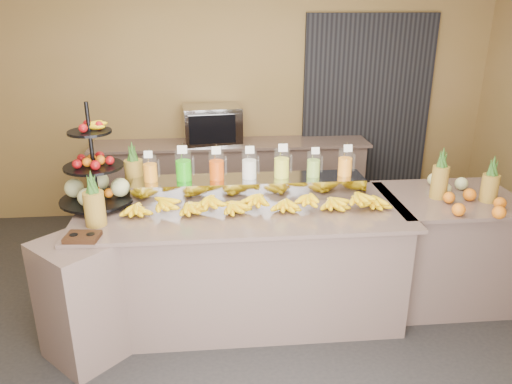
{
  "coord_description": "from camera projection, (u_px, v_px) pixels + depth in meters",
  "views": [
    {
      "loc": [
        -0.22,
        -3.2,
        2.4
      ],
      "look_at": [
        0.1,
        0.3,
        1.06
      ],
      "focal_mm": 35.0,
      "sensor_mm": 36.0,
      "label": 1
    }
  ],
  "objects": [
    {
      "name": "pineapple_left_a",
      "position": [
        94.0,
        205.0,
        3.47
      ],
      "size": [
        0.15,
        0.15,
        0.41
      ],
      "rotation": [
        0.0,
        0.0,
        -0.12
      ],
      "color": "brown",
      "rests_on": "buffet_counter"
    },
    {
      "name": "room_envelope",
      "position": [
        261.0,
        74.0,
        3.93
      ],
      "size": [
        6.04,
        5.02,
        2.82
      ],
      "color": "olive",
      "rests_on": "ground"
    },
    {
      "name": "juice_pitcher_orange_b",
      "position": [
        217.0,
        167.0,
        3.95
      ],
      "size": [
        0.12,
        0.13,
        0.29
      ],
      "color": "silver",
      "rests_on": "pitcher_tray"
    },
    {
      "name": "juice_pitcher_lemon",
      "position": [
        282.0,
        165.0,
        3.99
      ],
      "size": [
        0.13,
        0.13,
        0.3
      ],
      "color": "silver",
      "rests_on": "pitcher_tray"
    },
    {
      "name": "juice_pitcher_orange_a",
      "position": [
        150.0,
        170.0,
        3.91
      ],
      "size": [
        0.11,
        0.12,
        0.27
      ],
      "color": "silver",
      "rests_on": "pitcher_tray"
    },
    {
      "name": "pineapple_left_b",
      "position": [
        134.0,
        173.0,
        4.07
      ],
      "size": [
        0.15,
        0.15,
        0.44
      ],
      "rotation": [
        0.0,
        0.0,
        -0.11
      ],
      "color": "brown",
      "rests_on": "buffet_counter"
    },
    {
      "name": "pitcher_tray",
      "position": [
        249.0,
        187.0,
        4.03
      ],
      "size": [
        1.85,
        0.3,
        0.15
      ],
      "primitive_type": "cube",
      "color": "gray",
      "rests_on": "buffet_counter"
    },
    {
      "name": "right_counter",
      "position": [
        444.0,
        248.0,
        4.2
      ],
      "size": [
        1.08,
        0.88,
        0.93
      ],
      "color": "gray",
      "rests_on": "ground"
    },
    {
      "name": "juice_pitcher_green",
      "position": [
        184.0,
        167.0,
        3.93
      ],
      "size": [
        0.13,
        0.13,
        0.31
      ],
      "color": "silver",
      "rests_on": "pitcher_tray"
    },
    {
      "name": "back_ledge",
      "position": [
        232.0,
        181.0,
        5.77
      ],
      "size": [
        3.1,
        0.55,
        0.93
      ],
      "color": "gray",
      "rests_on": "ground"
    },
    {
      "name": "juice_pitcher_lime",
      "position": [
        313.0,
        166.0,
        4.02
      ],
      "size": [
        0.11,
        0.11,
        0.27
      ],
      "color": "silver",
      "rests_on": "pitcher_tray"
    },
    {
      "name": "fruit_stand",
      "position": [
        100.0,
        179.0,
        3.81
      ],
      "size": [
        0.69,
        0.69,
        0.8
      ],
      "rotation": [
        0.0,
        0.0,
        0.25
      ],
      "color": "black",
      "rests_on": "buffet_counter"
    },
    {
      "name": "condiment_caddy",
      "position": [
        82.0,
        237.0,
        3.3
      ],
      "size": [
        0.24,
        0.19,
        0.03
      ],
      "primitive_type": "cube",
      "rotation": [
        0.0,
        0.0,
        -0.12
      ],
      "color": "black",
      "rests_on": "buffet_counter"
    },
    {
      "name": "banana_heap",
      "position": [
        259.0,
        200.0,
        3.76
      ],
      "size": [
        2.07,
        0.19,
        0.17
      ],
      "color": "yellow",
      "rests_on": "buffet_counter"
    },
    {
      "name": "ground",
      "position": [
        246.0,
        335.0,
        3.84
      ],
      "size": [
        6.0,
        6.0,
        0.0
      ],
      "primitive_type": "plane",
      "color": "black",
      "rests_on": "ground"
    },
    {
      "name": "oven_warmer",
      "position": [
        212.0,
        125.0,
        5.52
      ],
      "size": [
        0.66,
        0.5,
        0.41
      ],
      "primitive_type": "cube",
      "rotation": [
        0.0,
        0.0,
        0.1
      ],
      "color": "gray",
      "rests_on": "back_ledge"
    },
    {
      "name": "right_fruit_pile",
      "position": [
        468.0,
        195.0,
        3.85
      ],
      "size": [
        0.5,
        0.48,
        0.26
      ],
      "color": "brown",
      "rests_on": "right_counter"
    },
    {
      "name": "juice_pitcher_orange_c",
      "position": [
        345.0,
        164.0,
        4.04
      ],
      "size": [
        0.12,
        0.12,
        0.28
      ],
      "color": "silver",
      "rests_on": "pitcher_tray"
    },
    {
      "name": "juice_pitcher_milk",
      "position": [
        249.0,
        166.0,
        3.97
      ],
      "size": [
        0.12,
        0.12,
        0.29
      ],
      "color": "silver",
      "rests_on": "pitcher_tray"
    },
    {
      "name": "buffet_counter",
      "position": [
        229.0,
        266.0,
        3.91
      ],
      "size": [
        2.75,
        1.25,
        0.93
      ],
      "color": "gray",
      "rests_on": "ground"
    }
  ]
}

